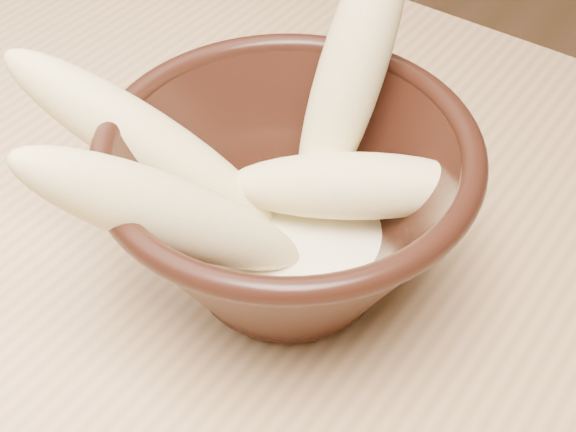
# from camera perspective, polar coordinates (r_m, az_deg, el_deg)

# --- Properties ---
(table) EXTENTS (1.20, 0.80, 0.75)m
(table) POSITION_cam_1_polar(r_m,az_deg,el_deg) (0.63, -8.53, -7.47)
(table) COLOR tan
(table) RESTS_ON ground
(bowl) EXTENTS (0.23, 0.23, 0.12)m
(bowl) POSITION_cam_1_polar(r_m,az_deg,el_deg) (0.49, 0.00, 0.87)
(bowl) COLOR black
(bowl) RESTS_ON table
(milk_puddle) EXTENTS (0.13, 0.13, 0.02)m
(milk_puddle) POSITION_cam_1_polar(r_m,az_deg,el_deg) (0.51, 0.00, -1.56)
(milk_puddle) COLOR #F6EDC6
(milk_puddle) RESTS_ON bowl
(banana_upright) EXTENTS (0.05, 0.14, 0.19)m
(banana_upright) POSITION_cam_1_polar(r_m,az_deg,el_deg) (0.50, 4.54, 10.30)
(banana_upright) COLOR #DFC583
(banana_upright) RESTS_ON bowl
(banana_left) EXTENTS (0.18, 0.11, 0.14)m
(banana_left) POSITION_cam_1_polar(r_m,az_deg,el_deg) (0.50, -10.17, 5.21)
(banana_left) COLOR #DFC583
(banana_left) RESTS_ON bowl
(banana_across) EXTENTS (0.16, 0.11, 0.06)m
(banana_across) POSITION_cam_1_polar(r_m,az_deg,el_deg) (0.49, 4.39, 2.16)
(banana_across) COLOR #DFC583
(banana_across) RESTS_ON bowl
(banana_front) EXTENTS (0.14, 0.16, 0.15)m
(banana_front) POSITION_cam_1_polar(r_m,az_deg,el_deg) (0.44, -8.37, 0.15)
(banana_front) COLOR #DFC583
(banana_front) RESTS_ON bowl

